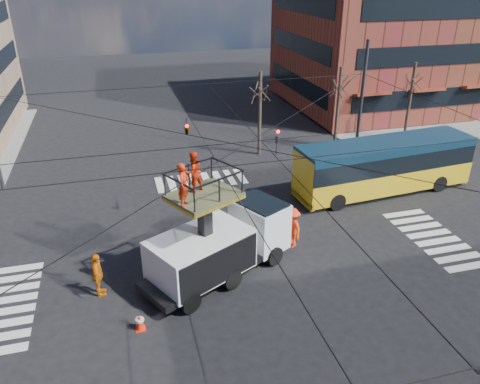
% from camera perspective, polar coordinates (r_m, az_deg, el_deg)
% --- Properties ---
extents(ground, '(120.00, 120.00, 0.00)m').
position_cam_1_polar(ground, '(21.53, 0.37, -9.24)').
color(ground, black).
rests_on(ground, ground).
extents(sidewalk_ne, '(18.00, 18.00, 0.12)m').
position_cam_1_polar(sidewalk_ne, '(47.52, 18.47, 9.48)').
color(sidewalk_ne, slate).
rests_on(sidewalk_ne, ground).
extents(crosswalks, '(22.40, 22.40, 0.02)m').
position_cam_1_polar(crosswalks, '(21.53, 0.37, -9.22)').
color(crosswalks, silver).
rests_on(crosswalks, ground).
extents(building_ne, '(20.06, 16.06, 14.00)m').
position_cam_1_polar(building_ne, '(49.21, 18.73, 18.29)').
color(building_ne, brown).
rests_on(building_ne, ground).
extents(overhead_network, '(24.24, 24.24, 8.00)m').
position_cam_1_polar(overhead_network, '(19.73, -0.12, 1.64)').
color(overhead_network, '#2D2D30').
rests_on(overhead_network, ground).
extents(tree_a, '(2.00, 2.00, 6.00)m').
position_cam_1_polar(tree_a, '(32.92, 2.49, 12.19)').
color(tree_a, '#382B21').
rests_on(tree_a, ground).
extents(tree_b, '(2.00, 2.00, 6.00)m').
position_cam_1_polar(tree_b, '(35.18, 12.07, 12.54)').
color(tree_b, '#382B21').
rests_on(tree_b, ground).
extents(tree_c, '(2.00, 2.00, 6.00)m').
position_cam_1_polar(tree_c, '(38.25, 20.33, 12.58)').
color(tree_c, '#382B21').
rests_on(tree_c, ground).
extents(utility_truck, '(7.27, 5.28, 5.90)m').
position_cam_1_polar(utility_truck, '(20.20, -2.44, -5.15)').
color(utility_truck, black).
rests_on(utility_truck, ground).
extents(city_bus, '(11.14, 3.55, 3.20)m').
position_cam_1_polar(city_bus, '(29.12, 17.18, 3.17)').
color(city_bus, yellow).
rests_on(city_bus, ground).
extents(traffic_cone, '(0.36, 0.36, 0.70)m').
position_cam_1_polar(traffic_cone, '(18.57, -12.11, -15.22)').
color(traffic_cone, '#FF240A').
rests_on(traffic_cone, ground).
extents(worker_ground, '(0.51, 1.17, 1.97)m').
position_cam_1_polar(worker_ground, '(20.26, -16.95, -9.65)').
color(worker_ground, orange).
rests_on(worker_ground, ground).
extents(flagger, '(0.97, 1.44, 2.07)m').
position_cam_1_polar(flagger, '(22.68, 6.34, -4.34)').
color(flagger, '#FF3710').
rests_on(flagger, ground).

